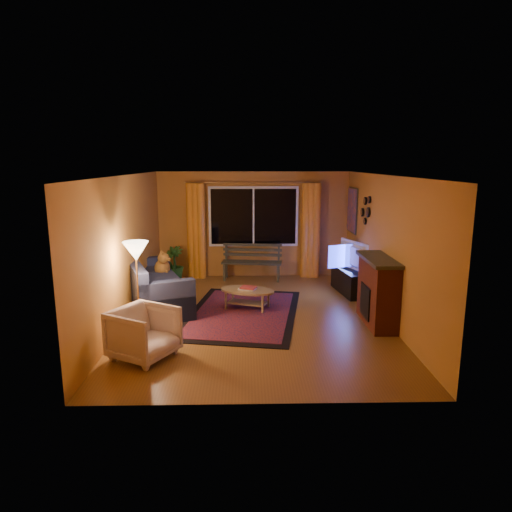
{
  "coord_description": "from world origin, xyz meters",
  "views": [
    {
      "loc": [
        -0.18,
        -7.77,
        2.73
      ],
      "look_at": [
        0.0,
        0.3,
        1.05
      ],
      "focal_mm": 32.0,
      "sensor_mm": 36.0,
      "label": 1
    }
  ],
  "objects_px": {
    "bench": "(252,271)",
    "coffee_table": "(247,299)",
    "sofa": "(155,282)",
    "armchair": "(144,331)",
    "floor_lamp": "(138,289)",
    "tv_console": "(349,281)"
  },
  "relations": [
    {
      "from": "floor_lamp",
      "to": "coffee_table",
      "type": "bearing_deg",
      "value": 35.39
    },
    {
      "from": "bench",
      "to": "coffee_table",
      "type": "distance_m",
      "value": 2.16
    },
    {
      "from": "sofa",
      "to": "floor_lamp",
      "type": "distance_m",
      "value": 1.49
    },
    {
      "from": "bench",
      "to": "sofa",
      "type": "relative_size",
      "value": 0.6
    },
    {
      "from": "sofa",
      "to": "coffee_table",
      "type": "bearing_deg",
      "value": -28.55
    },
    {
      "from": "bench",
      "to": "sofa",
      "type": "height_order",
      "value": "sofa"
    },
    {
      "from": "armchair",
      "to": "coffee_table",
      "type": "xyz_separation_m",
      "value": [
        1.46,
        2.16,
        -0.21
      ]
    },
    {
      "from": "armchair",
      "to": "floor_lamp",
      "type": "relative_size",
      "value": 0.53
    },
    {
      "from": "sofa",
      "to": "tv_console",
      "type": "height_order",
      "value": "sofa"
    },
    {
      "from": "floor_lamp",
      "to": "bench",
      "type": "bearing_deg",
      "value": 61.42
    },
    {
      "from": "armchair",
      "to": "coffee_table",
      "type": "relative_size",
      "value": 0.77
    },
    {
      "from": "bench",
      "to": "armchair",
      "type": "distance_m",
      "value": 4.6
    },
    {
      "from": "bench",
      "to": "armchair",
      "type": "bearing_deg",
      "value": -103.02
    },
    {
      "from": "coffee_table",
      "to": "bench",
      "type": "bearing_deg",
      "value": 87.06
    },
    {
      "from": "bench",
      "to": "tv_console",
      "type": "bearing_deg",
      "value": -21.99
    },
    {
      "from": "floor_lamp",
      "to": "tv_console",
      "type": "distance_m",
      "value": 4.53
    },
    {
      "from": "bench",
      "to": "coffee_table",
      "type": "bearing_deg",
      "value": -85.95
    },
    {
      "from": "sofa",
      "to": "tv_console",
      "type": "distance_m",
      "value": 4.01
    },
    {
      "from": "bench",
      "to": "coffee_table",
      "type": "xyz_separation_m",
      "value": [
        -0.11,
        -2.16,
        -0.02
      ]
    },
    {
      "from": "sofa",
      "to": "armchair",
      "type": "height_order",
      "value": "sofa"
    },
    {
      "from": "sofa",
      "to": "tv_console",
      "type": "xyz_separation_m",
      "value": [
        3.92,
        0.8,
        -0.21
      ]
    },
    {
      "from": "bench",
      "to": "armchair",
      "type": "xyz_separation_m",
      "value": [
        -1.57,
        -4.31,
        0.19
      ]
    }
  ]
}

